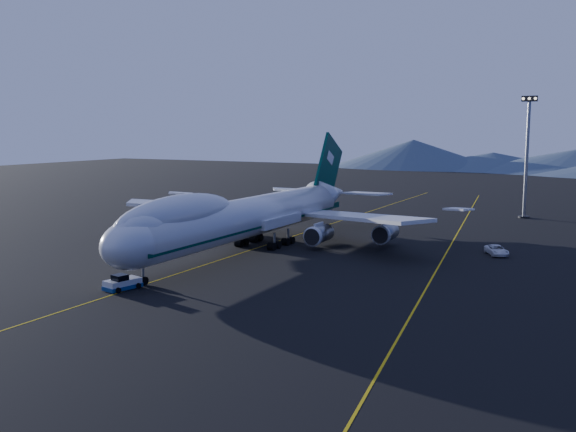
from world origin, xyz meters
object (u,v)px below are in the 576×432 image
at_px(floodlight_mast, 527,157).
at_px(pushback_tug, 123,284).
at_px(service_van, 497,250).
at_px(boeing_747, 249,216).

bearing_deg(floodlight_mast, pushback_tug, -111.17).
relative_size(service_van, floodlight_mast, 0.21).
bearing_deg(boeing_747, floodlight_mast, 60.87).
distance_m(service_van, floodlight_mast, 49.48).
bearing_deg(service_van, boeing_747, 173.88).
xyz_separation_m(pushback_tug, floodlight_mast, (35.77, 92.35, 13.19)).
bearing_deg(service_van, pushback_tug, -158.60).
height_order(service_van, floodlight_mast, floodlight_mast).
height_order(pushback_tug, service_van, pushback_tug).
bearing_deg(boeing_747, service_van, 22.20).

